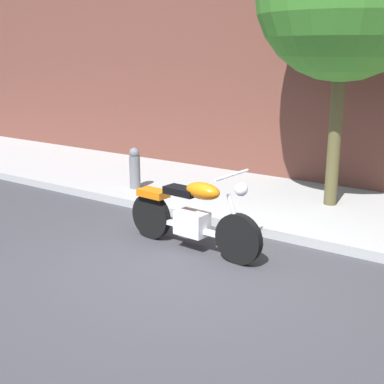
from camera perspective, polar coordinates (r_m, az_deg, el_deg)
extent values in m
plane|color=#38383D|center=(6.50, -0.36, -8.47)|extent=(60.00, 60.00, 0.00)
cube|color=#9E9E9E|center=(8.98, 10.87, -1.48)|extent=(23.50, 3.00, 0.14)
cylinder|color=black|center=(6.56, 5.14, -5.17)|extent=(0.66, 0.15, 0.66)
cylinder|color=black|center=(7.45, -4.52, -2.65)|extent=(0.66, 0.15, 0.66)
cube|color=silver|center=(6.96, 0.00, -3.46)|extent=(0.46, 0.31, 0.32)
cube|color=silver|center=(6.98, 0.00, -4.00)|extent=(1.35, 0.17, 0.06)
ellipsoid|color=#D1660C|center=(6.72, 1.20, 0.11)|extent=(0.54, 0.29, 0.22)
cube|color=black|center=(6.95, -1.16, 0.12)|extent=(0.50, 0.27, 0.10)
cube|color=#D1660C|center=(7.31, -4.29, -0.12)|extent=(0.46, 0.27, 0.10)
cylinder|color=silver|center=(6.50, 4.76, -2.75)|extent=(0.27, 0.07, 0.58)
cylinder|color=silver|center=(6.39, 4.42, 1.88)|extent=(0.08, 0.70, 0.04)
sphere|color=silver|center=(6.35, 5.43, 0.29)|extent=(0.17, 0.17, 0.17)
cylinder|color=silver|center=(7.26, -0.75, -3.49)|extent=(0.80, 0.14, 0.09)
cylinder|color=brown|center=(8.70, 15.49, 6.53)|extent=(0.21, 0.21, 2.75)
cylinder|color=slate|center=(9.67, -6.29, 1.78)|extent=(0.20, 0.20, 0.75)
sphere|color=slate|center=(9.57, -6.37, 4.31)|extent=(0.19, 0.19, 0.19)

